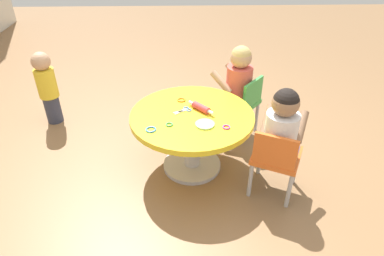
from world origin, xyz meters
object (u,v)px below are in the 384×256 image
object	(u,v)px
seated_child_left	(282,126)
child_chair_right	(241,103)
seated_child_right	(239,77)
rolling_pin	(201,108)
craft_table	(192,128)
child_chair_left	(276,157)
toddler_standing	(47,86)
craft_scissors	(184,110)

from	to	relation	value
seated_child_left	child_chair_right	world-z (taller)	seated_child_left
seated_child_right	rolling_pin	size ratio (longest dim) A/B	2.75
craft_table	rolling_pin	xyz separation A→B (m)	(0.04, -0.07, 0.14)
craft_table	child_chair_left	distance (m)	0.62
craft_table	toddler_standing	xyz separation A→B (m)	(0.70, 1.26, 0.00)
toddler_standing	craft_scissors	bearing A→B (deg)	-118.25
craft_scissors	seated_child_left	bearing A→B (deg)	-116.73
craft_table	child_chair_left	size ratio (longest dim) A/B	1.63
seated_child_left	rolling_pin	bearing A→B (deg)	58.43
seated_child_right	toddler_standing	world-z (taller)	seated_child_right
child_chair_left	rolling_pin	xyz separation A→B (m)	(0.34, 0.48, 0.19)
seated_child_right	child_chair_right	bearing A→B (deg)	-130.17
seated_child_left	toddler_standing	world-z (taller)	seated_child_left
child_chair_left	craft_scissors	size ratio (longest dim) A/B	3.83
child_chair_left	seated_child_right	bearing A→B (deg)	10.96
craft_table	seated_child_right	world-z (taller)	seated_child_right
craft_table	child_chair_left	xyz separation A→B (m)	(-0.29, -0.54, -0.05)
child_chair_left	craft_scissors	xyz separation A→B (m)	(0.34, 0.60, 0.17)
seated_child_right	toddler_standing	bearing A→B (deg)	82.32
seated_child_right	rolling_pin	world-z (taller)	seated_child_right
seated_child_left	rolling_pin	distance (m)	0.58
craft_table	child_chair_right	distance (m)	0.62
toddler_standing	rolling_pin	xyz separation A→B (m)	(-0.65, -1.32, 0.14)
child_chair_left	craft_scissors	distance (m)	0.71
rolling_pin	craft_scissors	size ratio (longest dim) A/B	1.32
child_chair_left	seated_child_left	distance (m)	0.23
craft_table	craft_scissors	world-z (taller)	craft_scissors
craft_table	toddler_standing	size ratio (longest dim) A/B	1.30
seated_child_left	craft_scissors	size ratio (longest dim) A/B	3.65
seated_child_left	seated_child_right	distance (m)	0.75
seated_child_right	rolling_pin	bearing A→B (deg)	142.70
child_chair_right	craft_scissors	bearing A→B (deg)	129.94
child_chair_right	toddler_standing	world-z (taller)	toddler_standing
child_chair_left	child_chair_right	bearing A→B (deg)	9.05
child_chair_left	seated_child_left	bearing A→B (deg)	-25.28
seated_child_left	craft_scissors	bearing A→B (deg)	63.27
child_chair_right	craft_table	bearing A→B (deg)	136.60
child_chair_left	seated_child_right	world-z (taller)	seated_child_right
child_chair_right	rolling_pin	distance (m)	0.57
seated_child_left	craft_table	bearing A→B (deg)	65.20
craft_table	craft_scissors	distance (m)	0.14
child_chair_left	seated_child_left	xyz separation A→B (m)	(0.04, -0.02, 0.23)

